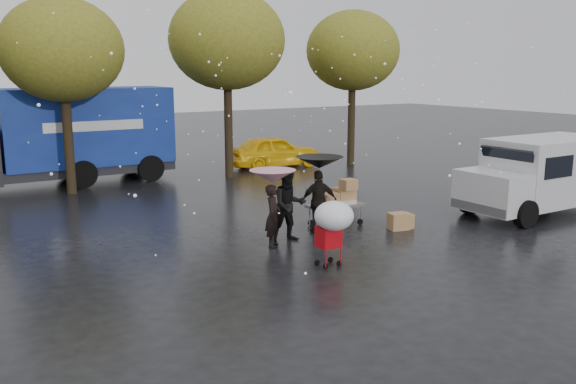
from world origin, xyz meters
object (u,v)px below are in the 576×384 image
vendor_cart (338,199)px  shopping_cart (333,219)px  blue_truck (63,137)px  yellow_taxi (274,151)px  person_pink (273,216)px  white_van (540,174)px  person_black (319,202)px

vendor_cart → shopping_cart: 3.69m
blue_truck → yellow_taxi: 8.62m
person_pink → blue_truck: bearing=51.9°
shopping_cart → white_van: (8.18, 0.92, 0.10)m
person_black → vendor_cart: person_black is taller
yellow_taxi → shopping_cart: bearing=158.3°
shopping_cart → yellow_taxi: (5.90, 12.38, -0.37)m
shopping_cart → white_van: bearing=6.4°
person_black → white_van: size_ratio=0.33×
person_pink → shopping_cart: person_pink is taller
person_pink → shopping_cart: bearing=-133.1°
person_pink → blue_truck: (-2.36, 11.03, 1.01)m
shopping_cart → yellow_taxi: size_ratio=0.36×
shopping_cart → yellow_taxi: 13.72m
blue_truck → white_van: bearing=-48.4°
blue_truck → yellow_taxi: (8.52, -0.72, -1.06)m
person_pink → blue_truck: blue_truck is taller
person_pink → person_black: person_black is taller
person_black → shopping_cart: (-1.37, -2.49, 0.24)m
person_black → shopping_cart: size_ratio=1.12×
white_van → person_black: bearing=167.0°
white_van → vendor_cart: bearing=161.7°
person_pink → yellow_taxi: bearing=9.0°
person_black → white_van: bearing=-173.7°
person_black → yellow_taxi: 10.88m
vendor_cart → yellow_taxi: yellow_taxi is taller
person_pink → vendor_cart: (2.54, 0.81, -0.03)m
shopping_cart → blue_truck: (-2.62, 13.09, 0.69)m
person_pink → person_black: bearing=-35.6°
person_black → shopping_cart: person_black is taller
vendor_cart → yellow_taxi: (3.61, 9.51, -0.03)m
vendor_cart → person_black: bearing=-157.3°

